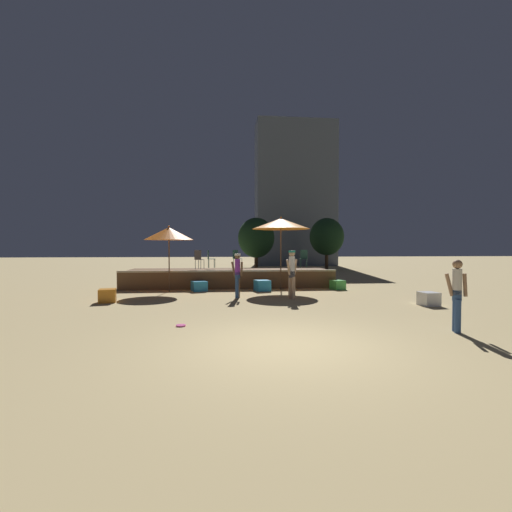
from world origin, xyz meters
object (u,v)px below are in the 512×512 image
(cube_seat_1, at_px, (199,286))
(person_1, at_px, (292,271))
(person_2, at_px, (457,294))
(bistro_chair_2, at_px, (210,257))
(person_0, at_px, (238,273))
(background_tree_1, at_px, (256,238))
(bistro_chair_1, at_px, (236,257))
(bistro_chair_0, at_px, (304,257))
(patio_umbrella_1, at_px, (281,224))
(background_tree_0, at_px, (327,237))
(cube_seat_3, at_px, (107,296))
(frisbee_disc, at_px, (181,325))
(patio_umbrella_0, at_px, (169,234))
(cube_seat_4, at_px, (429,299))
(cube_seat_2, at_px, (262,286))
(bistro_chair_3, at_px, (199,258))
(cube_seat_0, at_px, (338,285))

(cube_seat_1, height_order, person_1, person_1)
(person_2, bearing_deg, cube_seat_1, 57.86)
(person_2, distance_m, bistro_chair_2, 11.86)
(person_0, relative_size, person_1, 0.93)
(background_tree_1, bearing_deg, bistro_chair_1, -102.86)
(bistro_chair_0, xyz_separation_m, bistro_chair_2, (-4.77, 0.38, 0.00))
(patio_umbrella_1, height_order, person_0, patio_umbrella_1)
(background_tree_0, relative_size, background_tree_1, 1.05)
(person_0, relative_size, bistro_chair_0, 1.86)
(person_1, bearing_deg, cube_seat_3, -121.80)
(cube_seat_3, distance_m, bistro_chair_1, 7.27)
(background_tree_0, bearing_deg, frisbee_disc, -116.52)
(bistro_chair_1, relative_size, frisbee_disc, 3.86)
(patio_umbrella_0, relative_size, bistro_chair_1, 3.16)
(patio_umbrella_0, distance_m, bistro_chair_0, 6.82)
(person_0, bearing_deg, patio_umbrella_0, -107.07)
(cube_seat_3, height_order, cube_seat_4, cube_seat_3)
(cube_seat_2, xyz_separation_m, cube_seat_4, (5.01, -4.22, -0.02))
(bistro_chair_0, bearing_deg, bistro_chair_3, -153.60)
(bistro_chair_1, height_order, bistro_chair_2, same)
(bistro_chair_0, height_order, background_tree_1, background_tree_1)
(cube_seat_0, xyz_separation_m, cube_seat_4, (1.55, -4.43, 0.01))
(cube_seat_3, bearing_deg, bistro_chair_3, 56.52)
(cube_seat_1, distance_m, frisbee_disc, 6.64)
(person_2, bearing_deg, cube_seat_0, 19.62)
(bistro_chair_2, height_order, background_tree_1, background_tree_1)
(cube_seat_3, height_order, bistro_chair_1, bistro_chair_1)
(patio_umbrella_0, bearing_deg, person_2, -46.17)
(bistro_chair_0, relative_size, bistro_chair_3, 1.00)
(patio_umbrella_0, bearing_deg, bistro_chair_3, 52.57)
(patio_umbrella_0, bearing_deg, cube_seat_2, -3.26)
(cube_seat_2, xyz_separation_m, bistro_chair_0, (2.39, 2.28, 1.18))
(patio_umbrella_1, bearing_deg, person_2, -71.86)
(patio_umbrella_0, height_order, bistro_chair_1, patio_umbrella_0)
(cube_seat_0, height_order, person_2, person_2)
(cube_seat_0, bearing_deg, cube_seat_2, -176.55)
(cube_seat_1, bearing_deg, cube_seat_4, -29.71)
(patio_umbrella_1, distance_m, background_tree_0, 13.65)
(person_0, bearing_deg, bistro_chair_2, -145.24)
(person_0, bearing_deg, cube_seat_3, -62.24)
(patio_umbrella_0, relative_size, patio_umbrella_1, 0.87)
(cube_seat_1, xyz_separation_m, frisbee_disc, (0.01, -6.63, -0.20))
(patio_umbrella_0, relative_size, background_tree_0, 0.66)
(person_0, bearing_deg, cube_seat_4, 89.64)
(cube_seat_2, distance_m, background_tree_0, 14.63)
(person_1, relative_size, bistro_chair_1, 2.00)
(bistro_chair_1, xyz_separation_m, background_tree_0, (7.83, 9.82, 1.35))
(cube_seat_3, distance_m, person_0, 4.63)
(patio_umbrella_0, xyz_separation_m, person_0, (2.86, -2.16, -1.56))
(cube_seat_4, bearing_deg, cube_seat_1, 150.29)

